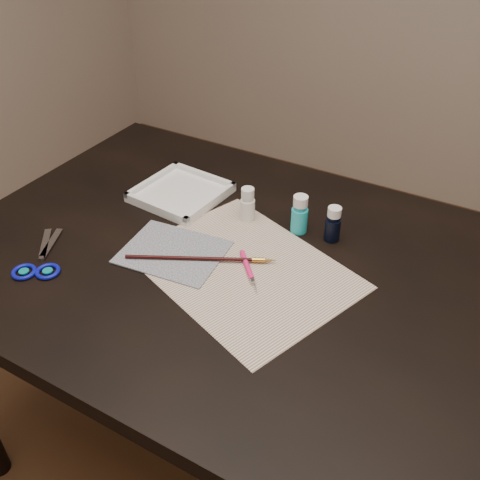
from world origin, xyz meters
The scene contains 11 objects.
ground centered at (0.00, 0.00, -0.01)m, with size 3.50×3.50×0.02m, color #422614.
table centered at (0.00, 0.00, 0.38)m, with size 1.30×0.90×0.75m, color black.
paper centered at (0.02, -0.03, 0.75)m, with size 0.45×0.34×0.00m, color silver.
canvas centered at (-0.14, -0.06, 0.75)m, with size 0.22×0.17×0.00m, color black.
paint_bottle_white centered at (-0.06, 0.14, 0.79)m, with size 0.04×0.04×0.09m, color white.
paint_bottle_cyan centered at (0.07, 0.16, 0.80)m, with size 0.04×0.04×0.09m, color #1FADBB.
paint_bottle_navy centered at (0.15, 0.16, 0.79)m, with size 0.04×0.04×0.09m, color black.
paintbrush centered at (-0.07, -0.05, 0.76)m, with size 0.33×0.01×0.01m, color black, non-canonical shape.
craft_knife centered at (0.04, -0.04, 0.76)m, with size 0.14×0.01×0.01m, color #F61F70, non-canonical shape.
scissors centered at (-0.39, -0.21, 0.76)m, with size 0.20×0.10×0.01m, color silver, non-canonical shape.
palette_tray centered at (-0.26, 0.15, 0.76)m, with size 0.20×0.20×0.02m, color white.
Camera 1 is at (0.45, -0.79, 1.47)m, focal length 40.00 mm.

